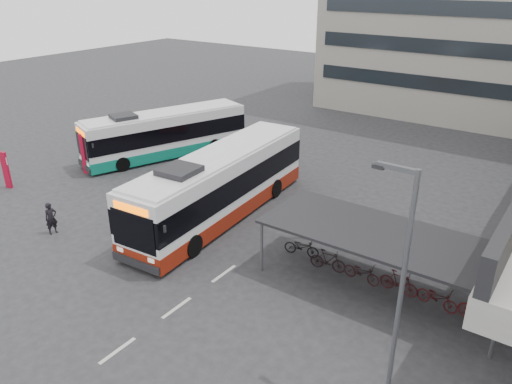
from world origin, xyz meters
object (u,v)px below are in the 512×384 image
Objects in this scene: bus_main at (220,185)px; bus_teal at (165,134)px; pedestrian at (51,218)px; lamp_post at (400,275)px.

bus_main reaches higher than bus_teal.
pedestrian is at bearing -52.42° from bus_teal.
lamp_post reaches higher than pedestrian.
pedestrian is 18.18m from lamp_post.
lamp_post reaches higher than bus_teal.
bus_teal is 24.71m from lamp_post.
bus_main is at bearing -8.93° from bus_teal.
pedestrian is (-5.74, -6.53, -0.97)m from bus_main.
lamp_post is at bearing -33.00° from bus_main.
bus_main is 14.05m from lamp_post.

